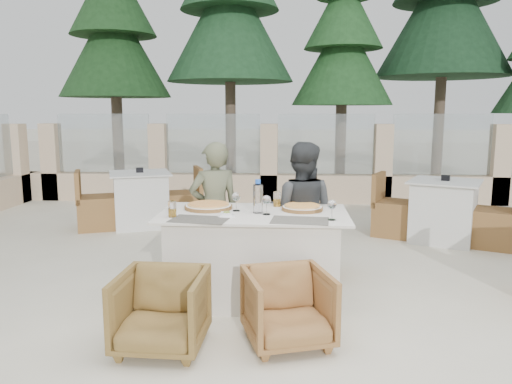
# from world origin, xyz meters

# --- Properties ---
(ground) EXTENTS (80.00, 80.00, 0.00)m
(ground) POSITION_xyz_m (0.00, 0.00, 0.00)
(ground) COLOR beige
(ground) RESTS_ON ground
(sand_patch) EXTENTS (30.00, 16.00, 0.01)m
(sand_patch) POSITION_xyz_m (0.00, 14.00, 0.01)
(sand_patch) COLOR beige
(sand_patch) RESTS_ON ground
(perimeter_wall_far) EXTENTS (10.00, 0.34, 1.60)m
(perimeter_wall_far) POSITION_xyz_m (0.00, 4.80, 0.80)
(perimeter_wall_far) COLOR #CFB492
(perimeter_wall_far) RESTS_ON ground
(pine_far_left) EXTENTS (2.42, 2.42, 5.50)m
(pine_far_left) POSITION_xyz_m (-3.50, 7.00, 2.75)
(pine_far_left) COLOR #1B3F1B
(pine_far_left) RESTS_ON ground
(pine_mid_left) EXTENTS (2.86, 2.86, 6.50)m
(pine_mid_left) POSITION_xyz_m (-1.00, 7.50, 3.25)
(pine_mid_left) COLOR #1D4524
(pine_mid_left) RESTS_ON ground
(pine_centre) EXTENTS (2.20, 2.20, 5.00)m
(pine_centre) POSITION_xyz_m (1.50, 7.20, 2.50)
(pine_centre) COLOR #214E23
(pine_centre) RESTS_ON ground
(pine_mid_right) EXTENTS (2.99, 2.99, 6.80)m
(pine_mid_right) POSITION_xyz_m (3.80, 7.80, 3.40)
(pine_mid_right) COLOR #17381F
(pine_mid_right) RESTS_ON ground
(dining_table) EXTENTS (1.60, 0.90, 0.77)m
(dining_table) POSITION_xyz_m (0.06, 0.08, 0.39)
(dining_table) COLOR silver
(dining_table) RESTS_ON ground
(placemat_near_left) EXTENTS (0.49, 0.36, 0.00)m
(placemat_near_left) POSITION_xyz_m (-0.36, -0.22, 0.77)
(placemat_near_left) COLOR #545048
(placemat_near_left) RESTS_ON dining_table
(placemat_near_right) EXTENTS (0.48, 0.34, 0.00)m
(placemat_near_right) POSITION_xyz_m (0.44, -0.20, 0.77)
(placemat_near_right) COLOR #615D53
(placemat_near_right) RESTS_ON dining_table
(pizza_left) EXTENTS (0.49, 0.49, 0.05)m
(pizza_left) POSITION_xyz_m (-0.36, 0.23, 0.80)
(pizza_left) COLOR #CB5B1B
(pizza_left) RESTS_ON dining_table
(pizza_right) EXTENTS (0.39, 0.39, 0.05)m
(pizza_right) POSITION_xyz_m (0.47, 0.22, 0.79)
(pizza_right) COLOR orange
(pizza_right) RESTS_ON dining_table
(water_bottle) EXTENTS (0.10, 0.10, 0.29)m
(water_bottle) POSITION_xyz_m (0.09, 0.08, 0.91)
(water_bottle) COLOR #C2E6FF
(water_bottle) RESTS_ON dining_table
(wine_glass_centre) EXTENTS (0.09, 0.09, 0.18)m
(wine_glass_centre) POSITION_xyz_m (-0.10, 0.15, 0.86)
(wine_glass_centre) COLOR white
(wine_glass_centre) RESTS_ON dining_table
(wine_glass_near) EXTENTS (0.10, 0.10, 0.18)m
(wine_glass_near) POSITION_xyz_m (0.17, 0.01, 0.86)
(wine_glass_near) COLOR silver
(wine_glass_near) RESTS_ON dining_table
(wine_glass_corner) EXTENTS (0.10, 0.10, 0.18)m
(wine_glass_corner) POSITION_xyz_m (0.70, -0.17, 0.86)
(wine_glass_corner) COLOR white
(wine_glass_corner) RESTS_ON dining_table
(beer_glass_left) EXTENTS (0.07, 0.07, 0.13)m
(beer_glass_left) POSITION_xyz_m (-0.59, -0.13, 0.84)
(beer_glass_left) COLOR gold
(beer_glass_left) RESTS_ON dining_table
(beer_glass_right) EXTENTS (0.07, 0.07, 0.13)m
(beer_glass_right) POSITION_xyz_m (0.25, 0.38, 0.84)
(beer_glass_right) COLOR orange
(beer_glass_right) RESTS_ON dining_table
(olive_dish) EXTENTS (0.13, 0.13, 0.04)m
(olive_dish) POSITION_xyz_m (-0.15, -0.09, 0.79)
(olive_dish) COLOR white
(olive_dish) RESTS_ON dining_table
(armchair_far_left) EXTENTS (0.83, 0.84, 0.59)m
(armchair_far_left) POSITION_xyz_m (-0.36, 0.64, 0.29)
(armchair_far_left) COLOR olive
(armchair_far_left) RESTS_ON ground
(armchair_far_right) EXTENTS (0.83, 0.85, 0.67)m
(armchair_far_right) POSITION_xyz_m (0.45, 0.80, 0.33)
(armchair_far_right) COLOR olive
(armchair_far_right) RESTS_ON ground
(armchair_near_left) EXTENTS (0.61, 0.62, 0.55)m
(armchair_near_left) POSITION_xyz_m (-0.51, -0.88, 0.27)
(armchair_near_left) COLOR brown
(armchair_near_left) RESTS_ON ground
(armchair_near_right) EXTENTS (0.72, 0.73, 0.53)m
(armchair_near_right) POSITION_xyz_m (0.35, -0.74, 0.27)
(armchair_near_right) COLOR olive
(armchair_near_right) RESTS_ON ground
(diner_left) EXTENTS (0.57, 0.48, 1.34)m
(diner_left) POSITION_xyz_m (-0.36, 0.61, 0.67)
(diner_left) COLOR #585C43
(diner_left) RESTS_ON ground
(diner_right) EXTENTS (0.75, 0.64, 1.35)m
(diner_right) POSITION_xyz_m (0.47, 0.53, 0.67)
(diner_right) COLOR #333638
(diner_right) RESTS_ON ground
(bg_table_a) EXTENTS (1.82, 1.34, 0.77)m
(bg_table_a) POSITION_xyz_m (-1.74, 2.77, 0.39)
(bg_table_a) COLOR silver
(bg_table_a) RESTS_ON ground
(bg_table_b) EXTENTS (1.83, 1.43, 0.77)m
(bg_table_b) POSITION_xyz_m (2.30, 2.20, 0.39)
(bg_table_b) COLOR silver
(bg_table_b) RESTS_ON ground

